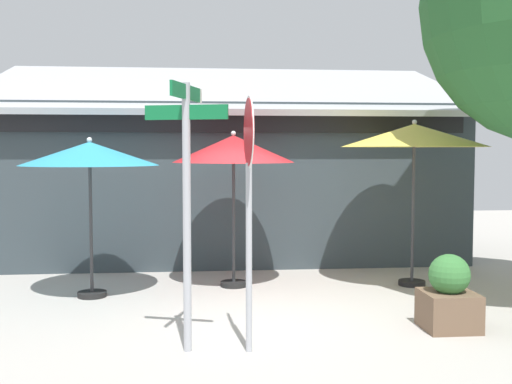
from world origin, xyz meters
TOP-DOWN VIEW (x-y plane):
  - ground_plane at (0.00, 0.00)m, footprint 28.00×28.00m
  - cafe_building at (-0.41, 5.14)m, footprint 9.89×4.56m
  - street_sign_post at (-1.14, -1.44)m, footprint 0.91×0.97m
  - stop_sign at (-0.47, -1.53)m, footprint 0.07×0.79m
  - patio_umbrella_teal_left at (-2.64, 1.29)m, footprint 2.08×2.08m
  - patio_umbrella_crimson_center at (-0.43, 1.82)m, footprint 1.99×1.99m
  - patio_umbrella_mustard_right at (2.52, 1.61)m, footprint 2.40×2.40m
  - sidewalk_planter at (2.10, -0.91)m, footprint 0.65×0.65m

SIDE VIEW (x-z plane):
  - ground_plane at x=0.00m, z-range -0.10..0.00m
  - sidewalk_planter at x=2.10m, z-range -0.05..0.89m
  - cafe_building at x=-0.41m, z-range -0.47..3.80m
  - street_sign_post at x=-1.14m, z-range 0.36..3.33m
  - stop_sign at x=-0.47m, z-range 0.57..3.40m
  - patio_umbrella_teal_left at x=-2.64m, z-range 0.95..3.39m
  - patio_umbrella_crimson_center at x=-0.43m, z-range 0.97..3.52m
  - patio_umbrella_mustard_right at x=2.52m, z-range 1.09..3.84m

